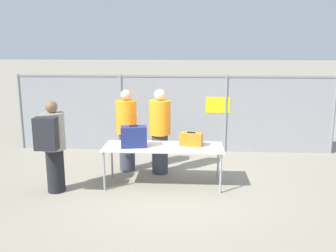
{
  "coord_description": "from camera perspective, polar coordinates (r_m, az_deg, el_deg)",
  "views": [
    {
      "loc": [
        0.44,
        -6.76,
        2.7
      ],
      "look_at": [
        -0.02,
        0.76,
        1.05
      ],
      "focal_mm": 40.0,
      "sensor_mm": 36.0,
      "label": 1
    }
  ],
  "objects": [
    {
      "name": "ground_plane",
      "position": [
        7.29,
        -0.19,
        -9.38
      ],
      "size": [
        120.0,
        120.0,
        0.0
      ],
      "primitive_type": "plane",
      "color": "gray"
    },
    {
      "name": "fence_section",
      "position": [
        9.49,
        0.87,
        2.21
      ],
      "size": [
        8.03,
        0.07,
        1.95
      ],
      "color": "gray",
      "rests_on": "ground_plane"
    },
    {
      "name": "inspection_table",
      "position": [
        7.21,
        -0.73,
        -3.48
      ],
      "size": [
        2.29,
        0.83,
        0.78
      ],
      "color": "silver",
      "rests_on": "ground_plane"
    },
    {
      "name": "suitcase_navy",
      "position": [
        7.14,
        -5.25,
        -1.63
      ],
      "size": [
        0.53,
        0.35,
        0.42
      ],
      "color": "navy",
      "rests_on": "inspection_table"
    },
    {
      "name": "suitcase_orange",
      "position": [
        7.25,
        3.55,
        -2.01
      ],
      "size": [
        0.46,
        0.3,
        0.27
      ],
      "color": "orange",
      "rests_on": "inspection_table"
    },
    {
      "name": "traveler_hooded",
      "position": [
        7.1,
        -17.2,
        -2.54
      ],
      "size": [
        0.42,
        0.66,
        1.71
      ],
      "rotation": [
        0.0,
        0.0,
        0.04
      ],
      "color": "black",
      "rests_on": "ground_plane"
    },
    {
      "name": "security_worker_near",
      "position": [
        7.83,
        -1.25,
        -0.7
      ],
      "size": [
        0.45,
        0.45,
        1.8
      ],
      "rotation": [
        0.0,
        0.0,
        3.1
      ],
      "color": "#383D4C",
      "rests_on": "ground_plane"
    },
    {
      "name": "security_worker_far",
      "position": [
        8.05,
        -6.32,
        -0.53
      ],
      "size": [
        0.44,
        0.44,
        1.77
      ],
      "rotation": [
        0.0,
        0.0,
        2.7
      ],
      "color": "#383D4C",
      "rests_on": "ground_plane"
    },
    {
      "name": "utility_trailer",
      "position": [
        11.42,
        10.87,
        0.61
      ],
      "size": [
        4.55,
        2.38,
        0.7
      ],
      "color": "white",
      "rests_on": "ground_plane"
    }
  ]
}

